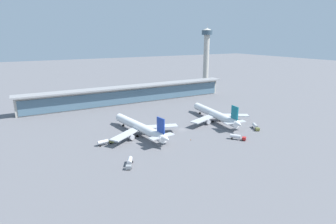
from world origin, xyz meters
TOP-DOWN VIEW (x-y plane):
  - ground_plane at (0.00, 0.00)m, footprint 1200.00×1200.00m
  - airliner_left_stand at (-26.56, 3.54)m, footprint 44.27×58.06m
  - airliner_centre_stand at (28.96, 3.52)m, footprint 44.50×58.15m
  - service_truck_near_nose_olive at (-49.06, -1.00)m, footprint 8.79×3.26m
  - service_truck_under_wing_red at (18.14, -29.63)m, footprint 7.14×8.11m
  - service_truck_mid_apron_olive at (40.92, -21.42)m, footprint 6.11×8.62m
  - service_truck_by_tail_grey at (-46.56, -30.37)m, footprint 5.96×8.67m
  - terminal_building at (0.00, 82.79)m, footprint 183.60×12.80m
  - control_tower at (107.72, 120.74)m, footprint 12.00×12.00m
  - safety_cone_alpha at (-5.18, -17.68)m, footprint 0.62×0.62m

SIDE VIEW (x-z plane):
  - ground_plane at x=0.00m, z-range 0.00..0.00m
  - safety_cone_alpha at x=-5.18m, z-range -0.03..0.67m
  - service_truck_near_nose_olive at x=-49.06m, z-range 0.23..3.18m
  - service_truck_under_wing_red at x=18.14m, z-range 0.23..3.18m
  - service_truck_mid_apron_olive at x=40.92m, z-range 0.23..3.18m
  - service_truck_by_tail_grey at x=-46.56m, z-range 0.23..3.18m
  - airliner_left_stand at x=-26.56m, z-range -2.87..12.61m
  - airliner_centre_stand at x=28.96m, z-range -2.87..12.61m
  - terminal_building at x=0.00m, z-range 0.27..15.47m
  - control_tower at x=107.72m, z-range 3.21..73.51m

